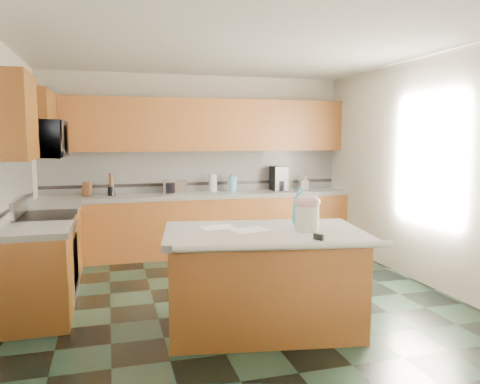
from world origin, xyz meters
name	(u,v)px	position (x,y,z in m)	size (l,w,h in m)	color
floor	(236,296)	(0.00, 0.00, 0.00)	(4.60, 4.60, 0.00)	black
ceiling	(235,47)	(0.00, 0.00, 2.70)	(4.60, 4.60, 0.00)	white
wall_back	(196,164)	(0.00, 2.32, 1.35)	(4.60, 0.04, 2.70)	silver
wall_front	(335,204)	(0.00, -2.32, 1.35)	(4.60, 0.04, 2.70)	silver
wall_right	(419,171)	(2.32, 0.00, 1.35)	(0.04, 4.60, 2.70)	silver
back_base_cab	(201,225)	(0.00, 2.00, 0.43)	(4.60, 0.60, 0.86)	#5B340E
back_countertop	(201,195)	(0.00, 2.00, 0.89)	(4.60, 0.64, 0.06)	white
back_upper_cab	(198,125)	(0.00, 2.13, 1.94)	(4.60, 0.33, 0.78)	#5B340E
back_backsplash	(197,171)	(0.00, 2.29, 1.24)	(4.60, 0.02, 0.63)	silver
back_accent_band	(197,184)	(0.00, 2.28, 1.04)	(4.60, 0.01, 0.05)	black
left_base_cab_rear	(55,244)	(-2.00, 1.29, 0.43)	(0.60, 0.82, 0.86)	#5B340E
left_counter_rear	(53,207)	(-2.00, 1.29, 0.89)	(0.64, 0.82, 0.06)	white
left_base_cab_front	(37,279)	(-2.00, -0.24, 0.43)	(0.60, 0.72, 0.86)	#5B340E
left_counter_front	(35,231)	(-2.00, -0.24, 0.89)	(0.64, 0.72, 0.06)	white
left_backsplash	(15,186)	(-2.29, 0.55, 1.24)	(0.02, 2.30, 0.63)	silver
left_accent_band	(16,204)	(-2.28, 0.55, 1.04)	(0.01, 2.30, 0.05)	black
left_upper_cab_rear	(39,122)	(-2.13, 1.42, 1.94)	(0.33, 1.09, 0.78)	#5B340E
left_upper_cab_front	(12,116)	(-2.13, -0.24, 1.94)	(0.33, 0.72, 0.78)	#5B340E
range_body	(47,258)	(-2.00, 0.50, 0.44)	(0.60, 0.76, 0.88)	#B7B7BC
range_oven_door	(75,260)	(-1.71, 0.50, 0.40)	(0.02, 0.68, 0.55)	black
range_cooktop	(45,217)	(-2.00, 0.50, 0.90)	(0.62, 0.78, 0.04)	black
range_handle	(77,226)	(-1.68, 0.50, 0.78)	(0.02, 0.02, 0.66)	#B7B7BC
range_backguard	(18,207)	(-2.26, 0.50, 1.02)	(0.06, 0.76, 0.18)	#B7B7BC
microwave	(41,139)	(-2.00, 0.50, 1.73)	(0.73, 0.50, 0.41)	#B7B7BC
island_base	(263,283)	(0.01, -0.93, 0.43)	(1.68, 0.96, 0.86)	#5B340E
island_top	(264,233)	(0.01, -0.93, 0.89)	(1.78, 1.06, 0.06)	white
island_bullnose	(285,246)	(0.01, -1.46, 0.89)	(0.06, 0.06, 1.78)	white
treat_jar	(307,218)	(0.38, -1.05, 1.03)	(0.21, 0.21, 0.22)	white
treat_jar_lid	(307,202)	(0.38, -1.05, 1.18)	(0.23, 0.23, 0.14)	#C7959F
treat_jar_knob	(307,196)	(0.38, -1.05, 1.23)	(0.03, 0.03, 0.08)	tan
treat_jar_knob_end_l	(303,197)	(0.34, -1.05, 1.23)	(0.04, 0.04, 0.04)	tan
treat_jar_knob_end_r	(311,196)	(0.42, -1.05, 1.23)	(0.04, 0.04, 0.04)	tan
soap_bottle_island	(299,205)	(0.44, -0.72, 1.10)	(0.14, 0.14, 0.36)	#27A5B6
paper_sheet_a	(250,230)	(-0.11, -0.89, 0.92)	(0.32, 0.24, 0.00)	white
paper_sheet_b	(218,227)	(-0.36, -0.69, 0.92)	(0.31, 0.24, 0.00)	white
clamp_body	(318,239)	(0.31, -1.44, 0.93)	(0.03, 0.09, 0.08)	black
clamp_handle	(321,243)	(0.31, -1.49, 0.91)	(0.01, 0.01, 0.06)	black
knife_block	(87,190)	(-1.62, 2.05, 1.02)	(0.11, 0.09, 0.20)	#472814
utensil_crock	(112,191)	(-1.29, 2.08, 0.99)	(0.11, 0.11, 0.13)	black
utensil_bundle	(111,180)	(-1.29, 2.08, 1.15)	(0.06, 0.06, 0.20)	#472814
toaster_oven	(175,187)	(-0.38, 2.05, 1.02)	(0.34, 0.24, 0.20)	#B7B7BC
toaster_oven_door	(176,188)	(-0.38, 1.94, 1.02)	(0.30, 0.01, 0.16)	black
paper_towel	(213,183)	(0.21, 2.10, 1.06)	(0.12, 0.12, 0.27)	white
paper_towel_base	(213,192)	(0.21, 2.10, 0.93)	(0.18, 0.18, 0.01)	#B7B7BC
water_jug	(232,184)	(0.51, 2.06, 1.04)	(0.15, 0.15, 0.24)	#6EACD5
water_jug_neck	(232,175)	(0.51, 2.06, 1.18)	(0.07, 0.07, 0.03)	#6EACD5
coffee_maker	(279,178)	(1.28, 2.08, 1.11)	(0.22, 0.25, 0.38)	black
coffee_carafe	(280,186)	(1.28, 2.02, 1.00)	(0.16, 0.16, 0.16)	black
soap_bottle_back	(305,183)	(1.72, 2.05, 1.03)	(0.10, 0.10, 0.22)	white
soap_back_cap	(305,175)	(1.72, 2.05, 1.16)	(0.02, 0.02, 0.03)	red
window_light_proxy	(429,159)	(2.29, -0.20, 1.50)	(0.02, 1.40, 1.10)	white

